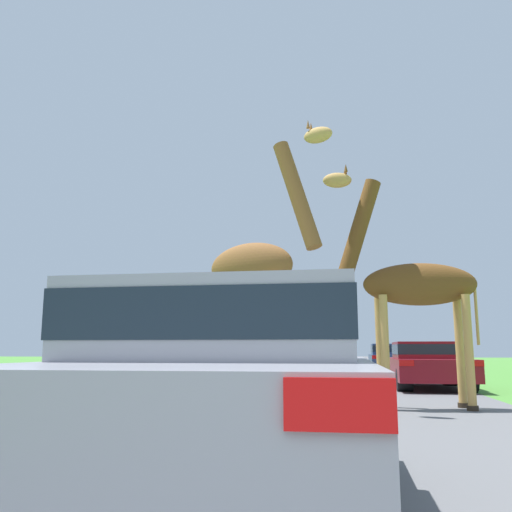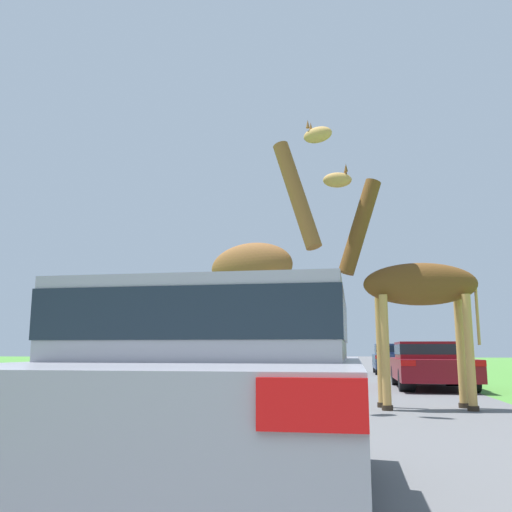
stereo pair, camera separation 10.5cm
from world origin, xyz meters
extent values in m
cube|color=#5B5B5E|center=(0.00, 30.00, 0.00)|extent=(6.61, 120.00, 0.00)
cylinder|color=tan|center=(-0.92, 10.30, 1.18)|extent=(0.15, 0.15, 2.36)
cylinder|color=#2D2319|center=(-0.92, 10.30, 0.04)|extent=(0.19, 0.19, 0.09)
cylinder|color=tan|center=(-1.11, 9.80, 1.18)|extent=(0.15, 0.15, 2.36)
cylinder|color=#2D2319|center=(-1.11, 9.80, 0.04)|extent=(0.19, 0.19, 0.09)
cylinder|color=tan|center=(-2.08, 10.74, 1.18)|extent=(0.15, 0.15, 2.36)
cylinder|color=#2D2319|center=(-2.08, 10.74, 0.04)|extent=(0.19, 0.19, 0.09)
cylinder|color=tan|center=(-2.27, 10.23, 1.18)|extent=(0.15, 0.15, 2.36)
cylinder|color=#2D2319|center=(-2.27, 10.23, 0.04)|extent=(0.19, 0.19, 0.09)
ellipsoid|color=brown|center=(-1.59, 10.27, 2.61)|extent=(1.88, 1.21, 0.93)
cylinder|color=brown|center=(-0.66, 9.92, 3.90)|extent=(0.99, 0.61, 2.15)
ellipsoid|color=tan|center=(-0.24, 9.76, 4.97)|extent=(0.61, 0.42, 0.30)
cylinder|color=tan|center=(-2.38, 10.56, 1.96)|extent=(0.05, 0.05, 1.30)
cone|color=brown|center=(-0.38, 9.88, 5.20)|extent=(0.07, 0.07, 0.16)
cone|color=brown|center=(-0.42, 9.76, 5.20)|extent=(0.07, 0.07, 0.16)
cylinder|color=tan|center=(0.85, 10.37, 1.03)|extent=(0.15, 0.15, 2.05)
cylinder|color=#2D2319|center=(0.85, 10.37, 0.05)|extent=(0.20, 0.20, 0.09)
cylinder|color=tan|center=(0.80, 10.89, 1.03)|extent=(0.15, 0.15, 2.05)
cylinder|color=#2D2319|center=(0.80, 10.89, 0.05)|extent=(0.20, 0.20, 0.09)
cylinder|color=tan|center=(2.32, 10.52, 1.03)|extent=(0.15, 0.15, 2.05)
cylinder|color=#2D2319|center=(2.32, 10.52, 0.05)|extent=(0.20, 0.20, 0.09)
cylinder|color=tan|center=(2.27, 11.04, 1.03)|extent=(0.15, 0.15, 2.05)
cylinder|color=#2D2319|center=(2.27, 11.04, 0.05)|extent=(0.20, 0.20, 0.09)
ellipsoid|color=brown|center=(1.56, 10.70, 2.27)|extent=(2.17, 0.83, 0.80)
cylinder|color=brown|center=(0.48, 10.59, 3.39)|extent=(0.90, 0.39, 1.89)
ellipsoid|color=tan|center=(0.08, 10.55, 4.33)|extent=(0.58, 0.30, 0.30)
cylinder|color=tan|center=(2.56, 10.81, 1.71)|extent=(0.05, 0.05, 1.13)
cone|color=brown|center=(0.25, 10.50, 4.56)|extent=(0.07, 0.07, 0.16)
cone|color=brown|center=(0.24, 10.63, 4.56)|extent=(0.07, 0.07, 0.16)
cube|color=gray|center=(-0.64, 3.96, 0.65)|extent=(1.93, 3.93, 0.69)
cube|color=gray|center=(-0.64, 3.96, 1.23)|extent=(1.74, 1.77, 0.49)
cube|color=#19232D|center=(-0.64, 3.96, 1.26)|extent=(1.76, 1.78, 0.29)
cube|color=red|center=(0.15, 1.99, 0.89)|extent=(0.35, 0.03, 0.16)
cylinder|color=black|center=(-1.41, 5.14, 0.36)|extent=(0.39, 0.71, 0.71)
cylinder|color=black|center=(0.13, 5.14, 0.36)|extent=(0.39, 0.71, 0.71)
cylinder|color=black|center=(-1.41, 2.78, 0.36)|extent=(0.39, 0.71, 0.71)
cylinder|color=black|center=(0.13, 2.78, 0.36)|extent=(0.39, 0.71, 0.71)
cube|color=maroon|center=(2.40, 16.26, 0.53)|extent=(1.97, 4.36, 0.57)
cube|color=maroon|center=(2.40, 16.26, 1.05)|extent=(1.77, 1.96, 0.46)
cube|color=#19232D|center=(2.40, 16.26, 1.07)|extent=(1.79, 1.98, 0.27)
cube|color=red|center=(1.59, 14.07, 0.74)|extent=(0.35, 0.03, 0.14)
cube|color=red|center=(3.21, 14.07, 0.74)|extent=(0.35, 0.03, 0.14)
cylinder|color=black|center=(1.61, 17.56, 0.29)|extent=(0.39, 0.58, 0.58)
cylinder|color=black|center=(3.19, 17.56, 0.29)|extent=(0.39, 0.58, 0.58)
cylinder|color=black|center=(1.61, 14.95, 0.29)|extent=(0.39, 0.58, 0.58)
cylinder|color=black|center=(3.19, 14.95, 0.29)|extent=(0.39, 0.58, 0.58)
cube|color=#144C28|center=(-1.74, 20.54, 0.55)|extent=(1.75, 4.35, 0.59)
cube|color=#144C28|center=(-1.74, 20.54, 1.11)|extent=(1.58, 1.96, 0.53)
cube|color=#19232D|center=(-1.74, 20.54, 1.14)|extent=(1.60, 1.97, 0.32)
cube|color=red|center=(-2.46, 18.35, 0.76)|extent=(0.32, 0.03, 0.14)
cube|color=red|center=(-1.02, 18.35, 0.76)|extent=(0.32, 0.03, 0.14)
cylinder|color=black|center=(-2.44, 21.84, 0.30)|extent=(0.35, 0.61, 0.61)
cylinder|color=black|center=(-1.04, 21.84, 0.30)|extent=(0.35, 0.61, 0.61)
cylinder|color=black|center=(-2.44, 19.23, 0.30)|extent=(0.35, 0.61, 0.61)
cylinder|color=black|center=(-1.04, 19.23, 0.30)|extent=(0.35, 0.61, 0.61)
cube|color=black|center=(-2.52, 13.40, 0.59)|extent=(1.76, 3.91, 0.58)
cube|color=black|center=(-2.52, 13.40, 1.16)|extent=(1.58, 1.76, 0.56)
cube|color=#19232D|center=(-2.52, 13.40, 1.19)|extent=(1.60, 1.78, 0.34)
cube|color=red|center=(-3.24, 11.43, 0.79)|extent=(0.32, 0.03, 0.14)
cube|color=red|center=(-1.80, 11.43, 0.79)|extent=(0.32, 0.03, 0.14)
cylinder|color=black|center=(-3.22, 14.57, 0.35)|extent=(0.35, 0.70, 0.70)
cylinder|color=black|center=(-1.82, 14.57, 0.35)|extent=(0.35, 0.70, 0.70)
cylinder|color=black|center=(-3.22, 12.22, 0.35)|extent=(0.35, 0.70, 0.70)
cylinder|color=black|center=(-1.82, 12.22, 0.35)|extent=(0.35, 0.70, 0.70)
cube|color=navy|center=(2.07, 25.54, 0.55)|extent=(1.79, 4.03, 0.60)
cube|color=navy|center=(2.07, 25.54, 1.08)|extent=(1.61, 1.81, 0.47)
cube|color=#19232D|center=(2.07, 25.54, 1.11)|extent=(1.63, 1.83, 0.28)
cube|color=red|center=(1.34, 23.51, 0.76)|extent=(0.32, 0.03, 0.14)
cube|color=red|center=(2.80, 23.51, 0.76)|extent=(0.32, 0.03, 0.14)
cylinder|color=black|center=(1.35, 26.74, 0.29)|extent=(0.36, 0.59, 0.59)
cylinder|color=black|center=(2.79, 26.74, 0.29)|extent=(0.36, 0.59, 0.59)
cylinder|color=black|center=(1.35, 24.33, 0.29)|extent=(0.36, 0.59, 0.59)
cylinder|color=black|center=(2.79, 24.33, 0.29)|extent=(0.36, 0.59, 0.59)
camera|label=1|loc=(0.18, 0.23, 1.06)|focal=38.00mm
camera|label=2|loc=(0.29, 0.25, 1.06)|focal=38.00mm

